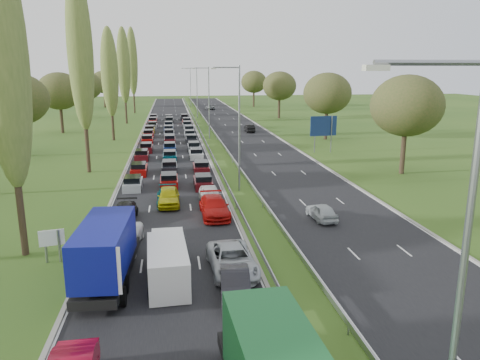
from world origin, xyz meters
TOP-DOWN VIEW (x-y plane):
  - ground at (4.50, 80.00)m, footprint 260.00×260.00m
  - near_carriageway at (-2.25, 82.50)m, footprint 10.50×215.00m
  - far_carriageway at (11.25, 82.50)m, footprint 10.50×215.00m
  - central_reservation at (4.50, 82.50)m, footprint 2.36×215.00m
  - lamp_columns at (4.50, 78.00)m, footprint 0.18×140.18m
  - poplar_row at (-11.50, 68.17)m, footprint 2.80×127.80m
  - woodland_left at (-22.00, 62.63)m, footprint 8.00×166.00m
  - woodland_right at (24.00, 66.67)m, footprint 8.00×153.00m
  - traffic_queue_fill at (-2.27, 77.43)m, footprint 9.10×69.29m
  - near_car_2 at (-5.55, 28.92)m, footprint 3.02×5.78m
  - near_car_3 at (-5.82, 34.94)m, footprint 2.11×4.72m
  - near_car_7 at (-2.43, 39.22)m, footprint 1.94×4.69m
  - near_car_8 at (-2.35, 38.93)m, footprint 1.88×4.66m
  - near_car_9 at (1.10, 21.29)m, footprint 1.84×4.43m
  - near_car_10 at (1.35, 24.35)m, footprint 2.80×5.61m
  - near_car_11 at (1.32, 35.21)m, footprint 2.31×5.44m
  - near_car_12 at (1.31, 38.94)m, footprint 2.01×4.63m
  - far_car_0 at (9.64, 33.12)m, footprint 1.83×3.96m
  - far_car_1 at (12.76, 86.01)m, footprint 1.53×4.35m
  - far_car_2 at (9.51, 136.77)m, footprint 2.76×5.25m
  - blue_lorry at (-5.66, 24.22)m, footprint 2.42×8.72m
  - white_van_front at (-2.35, 25.08)m, footprint 1.90×4.86m
  - white_van_rear at (-2.38, 23.57)m, footprint 2.12×5.40m
  - info_sign at (-9.40, 27.44)m, footprint 1.49×0.43m
  - direction_sign at (19.40, 62.57)m, footprint 3.98×0.58m

SIDE VIEW (x-z plane):
  - ground at x=4.50m, z-range 0.00..0.00m
  - near_carriageway at x=-2.25m, z-range -0.02..0.02m
  - far_carriageway at x=11.25m, z-range -0.02..0.02m
  - traffic_queue_fill at x=-2.27m, z-range 0.04..0.84m
  - central_reservation at x=4.50m, z-range 0.39..0.71m
  - far_car_0 at x=9.64m, z-range 0.02..1.33m
  - near_car_3 at x=-5.82m, z-range 0.02..1.36m
  - near_car_7 at x=-2.43m, z-range 0.02..1.38m
  - far_car_2 at x=9.51m, z-range 0.02..1.43m
  - near_car_9 at x=1.10m, z-range 0.02..1.44m
  - far_car_1 at x=12.76m, z-range 0.02..1.45m
  - near_car_10 at x=1.35m, z-range 0.02..1.55m
  - near_car_2 at x=-5.55m, z-range 0.02..1.57m
  - near_car_12 at x=1.31m, z-range 0.02..1.57m
  - near_car_11 at x=1.32m, z-range 0.02..1.58m
  - near_car_8 at x=-2.35m, z-range 0.02..1.61m
  - white_van_front at x=-2.35m, z-range 0.03..1.98m
  - white_van_rear at x=-2.38m, z-range 0.03..2.20m
  - info_sign at x=-9.40m, z-range 0.32..2.42m
  - blue_lorry at x=-5.66m, z-range 0.08..3.76m
  - direction_sign at x=19.40m, z-range 0.97..6.17m
  - lamp_columns at x=4.50m, z-range 0.00..12.00m
  - woodland_right at x=24.00m, z-range 2.13..13.23m
  - woodland_left at x=-22.00m, z-range 2.13..13.23m
  - poplar_row at x=-11.50m, z-range 1.17..23.61m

